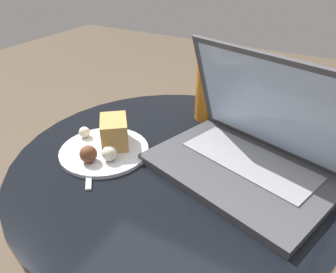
% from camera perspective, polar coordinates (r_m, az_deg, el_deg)
% --- Properties ---
extents(table, '(0.75, 0.75, 0.57)m').
position_cam_1_polar(table, '(0.85, 1.29, -12.03)').
color(table, black).
rests_on(table, ground_plane).
extents(napkin, '(0.22, 0.20, 0.00)m').
position_cam_1_polar(napkin, '(0.80, -10.35, -2.48)').
color(napkin, white).
rests_on(napkin, table).
extents(laptop, '(0.44, 0.35, 0.26)m').
position_cam_1_polar(laptop, '(0.72, 13.96, -2.14)').
color(laptop, '#47474C').
rests_on(laptop, table).
extents(beer_glass, '(0.07, 0.07, 0.21)m').
position_cam_1_polar(beer_glass, '(0.90, 7.08, 9.18)').
color(beer_glass, '#C6701E').
rests_on(beer_glass, table).
extents(snack_plate, '(0.21, 0.21, 0.08)m').
position_cam_1_polar(snack_plate, '(0.79, -10.55, -1.08)').
color(snack_plate, silver).
rests_on(snack_plate, table).
extents(fork, '(0.13, 0.15, 0.00)m').
position_cam_1_polar(fork, '(0.78, -13.46, -3.94)').
color(fork, '#B2B2B7').
rests_on(fork, table).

